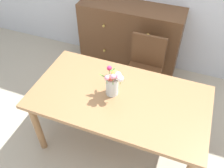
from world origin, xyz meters
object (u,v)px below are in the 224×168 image
object	(u,v)px
chair_far	(145,67)
dresser	(130,39)
flower_vase	(113,82)
dining_table	(119,102)

from	to	relation	value
chair_far	dresser	bearing A→B (deg)	-55.62
flower_vase	dining_table	bearing A→B (deg)	-0.53
dresser	flower_vase	xyz separation A→B (m)	(0.25, -1.33, 0.42)
chair_far	dining_table	bearing A→B (deg)	86.14
dining_table	dresser	world-z (taller)	dresser
dining_table	chair_far	distance (m)	0.81
chair_far	flower_vase	bearing A→B (deg)	81.39
chair_far	dresser	xyz separation A→B (m)	(-0.37, 0.53, -0.02)
dresser	dining_table	bearing A→B (deg)	-76.79
dining_table	flower_vase	bearing A→B (deg)	179.47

